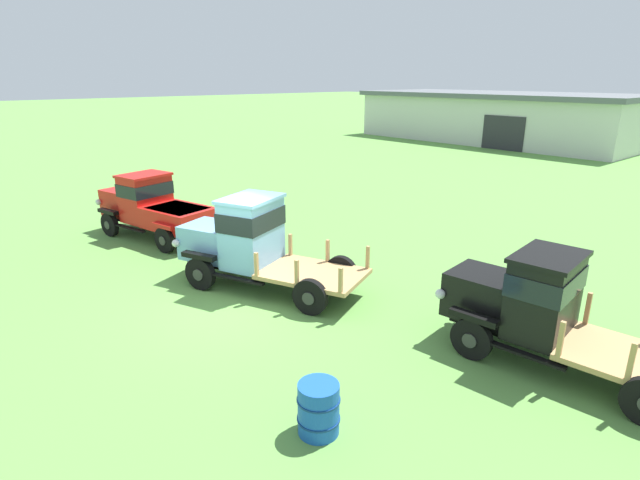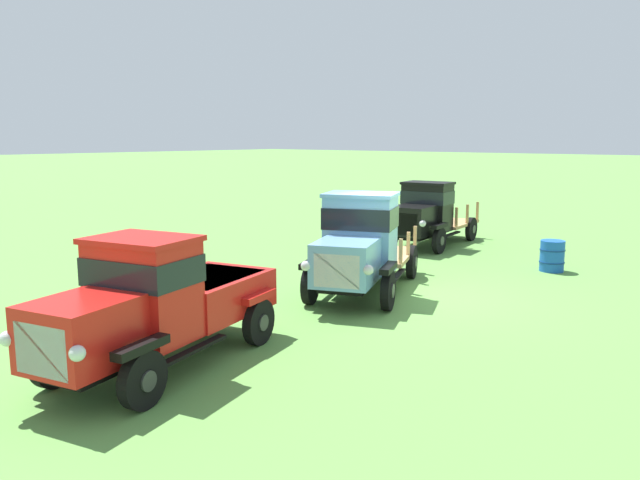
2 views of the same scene
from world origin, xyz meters
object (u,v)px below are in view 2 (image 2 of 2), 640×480
object	(u,v)px
vintage_truck_second_in_line	(359,245)
oil_drum_beside_row	(552,256)
vintage_truck_foreground_near	(157,302)
vintage_truck_midrow_center	(426,214)

from	to	relation	value
vintage_truck_second_in_line	oil_drum_beside_row	size ratio (longest dim) A/B	6.25
vintage_truck_foreground_near	oil_drum_beside_row	world-z (taller)	vintage_truck_foreground_near
vintage_truck_midrow_center	vintage_truck_foreground_near	bearing A→B (deg)	-169.26
vintage_truck_foreground_near	vintage_truck_second_in_line	size ratio (longest dim) A/B	0.92
vintage_truck_second_in_line	vintage_truck_foreground_near	bearing A→B (deg)	-178.07
vintage_truck_second_in_line	vintage_truck_midrow_center	distance (m)	6.79
vintage_truck_second_in_line	oil_drum_beside_row	world-z (taller)	vintage_truck_second_in_line
vintage_truck_foreground_near	oil_drum_beside_row	bearing A→B (deg)	-11.30
vintage_truck_second_in_line	vintage_truck_midrow_center	size ratio (longest dim) A/B	1.09
vintage_truck_foreground_near	vintage_truck_midrow_center	bearing A→B (deg)	10.74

